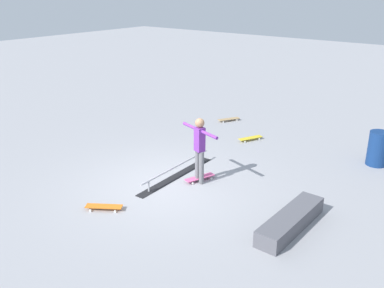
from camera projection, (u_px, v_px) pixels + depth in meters
The scene contains 9 objects.
ground_plane at pixel (166, 185), 10.28m from camera, with size 60.00×60.00×0.00m, color #9E9EA3.
grind_rail at pixel (177, 172), 10.70m from camera, with size 2.83×0.35×0.31m.
skate_ledge at pixel (291, 221), 8.40m from camera, with size 2.08×0.48×0.34m, color #595960.
skater_main at pixel (200, 146), 10.09m from camera, with size 0.46×1.30×1.65m.
skateboard_main at pixel (200, 178), 10.50m from camera, with size 0.82×0.45×0.09m.
loose_skateboard_yellow at pixel (250, 138), 13.21m from camera, with size 0.81×0.51×0.09m.
loose_skateboard_natural at pixel (229, 119), 15.07m from camera, with size 0.80×0.56×0.09m.
loose_skateboard_orange at pixel (104, 207), 9.13m from camera, with size 0.61×0.78×0.09m.
trash_bin at pixel (378, 149), 11.28m from camera, with size 0.53×0.53×0.94m, color navy.
Camera 1 is at (6.88, 6.23, 4.58)m, focal length 39.40 mm.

